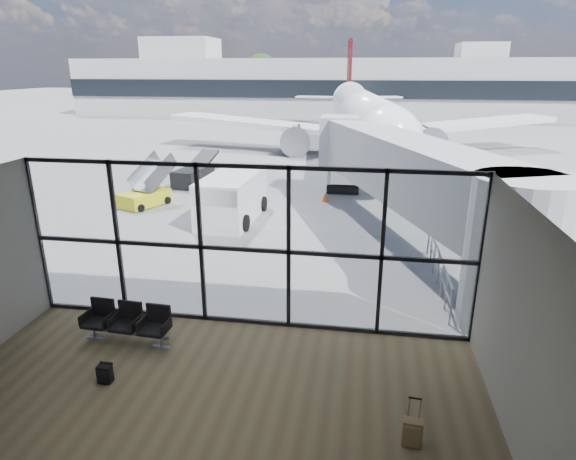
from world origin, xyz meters
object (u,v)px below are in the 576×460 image
(suitcase, at_px, (412,432))
(mobile_stairs, at_px, (146,196))
(backpack, at_px, (105,374))
(airliner, at_px, (360,114))
(service_van, at_px, (231,197))
(seating_row, at_px, (128,320))
(belt_loader, at_px, (194,175))

(suitcase, bearing_deg, mobile_stairs, 134.14)
(backpack, bearing_deg, airliner, 82.30)
(service_van, bearing_deg, suitcase, -59.26)
(backpack, xyz_separation_m, service_van, (-0.46, 12.41, 0.86))
(backpack, distance_m, airliner, 34.59)
(seating_row, distance_m, mobile_stairs, 13.42)
(seating_row, distance_m, suitcase, 7.49)
(service_van, xyz_separation_m, mobile_stairs, (-5.08, 1.73, -0.59))
(seating_row, distance_m, airliner, 32.85)
(airliner, height_order, belt_loader, airliner)
(mobile_stairs, bearing_deg, seating_row, -43.16)
(airliner, bearing_deg, suitcase, -92.91)
(seating_row, relative_size, service_van, 0.48)
(service_van, bearing_deg, airliner, 78.43)
(backpack, height_order, service_van, service_van)
(airliner, bearing_deg, backpack, -104.03)
(seating_row, bearing_deg, mobile_stairs, 116.59)
(seating_row, xyz_separation_m, backpack, (0.30, -1.79, -0.35))
(seating_row, height_order, mobile_stairs, mobile_stairs)
(backpack, relative_size, suitcase, 0.47)
(suitcase, bearing_deg, airliner, 97.81)
(backpack, relative_size, service_van, 0.09)
(seating_row, bearing_deg, belt_loader, 107.73)
(backpack, height_order, mobile_stairs, mobile_stairs)
(backpack, bearing_deg, belt_loader, 104.23)
(suitcase, relative_size, airliner, 0.03)
(suitcase, height_order, airliner, airliner)
(suitcase, distance_m, service_van, 15.10)
(airliner, distance_m, belt_loader, 18.10)
(airliner, bearing_deg, mobile_stairs, -123.45)
(belt_loader, bearing_deg, seating_row, -66.35)
(service_van, bearing_deg, belt_loader, 124.86)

